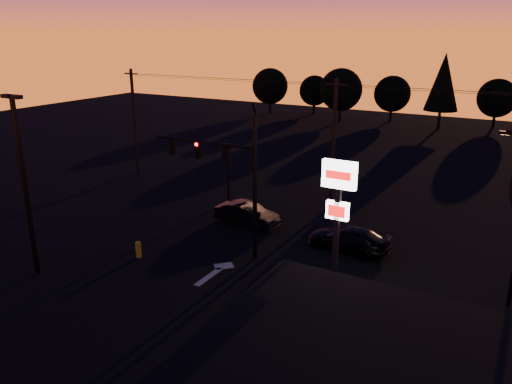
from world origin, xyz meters
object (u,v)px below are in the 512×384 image
traffic_signal_mast (229,168)px  suv_parked (394,372)px  secondary_signal (228,164)px  car_mid (247,214)px  parking_lot_light (23,175)px  pylon_sign (338,204)px  car_right (348,239)px  bollard (138,250)px

traffic_signal_mast → suv_parked: 13.56m
secondary_signal → car_mid: (3.52, -3.26, -2.15)m
parking_lot_light → suv_parked: (18.39, 0.27, -4.57)m
parking_lot_light → pylon_sign: (14.50, 4.50, -0.36)m
car_right → pylon_sign: bearing=18.4°
pylon_sign → car_right: pylon_sign is taller
pylon_sign → car_right: 7.56m
car_mid → bollard: bearing=162.1°
secondary_signal → car_right: bearing=-20.2°
parking_lot_light → traffic_signal_mast: bearing=43.4°
traffic_signal_mast → secondary_signal: (-4.90, 7.49, -2.07)m
car_right → suv_parked: 11.62m
parking_lot_light → car_right: bearing=39.0°
secondary_signal → parking_lot_light: (-2.50, -14.49, 2.41)m
secondary_signal → car_right: size_ratio=0.92×
bollard → suv_parked: suv_parked is taller
pylon_sign → car_mid: bearing=141.6°
bollard → car_right: 11.78m
bollard → suv_parked: (15.10, -3.74, 0.25)m
bollard → car_right: size_ratio=0.19×
car_mid → suv_parked: bearing=-128.8°
secondary_signal → parking_lot_light: bearing=-99.8°
traffic_signal_mast → car_right: size_ratio=1.82×
traffic_signal_mast → bollard: (-4.11, -2.98, -4.49)m
pylon_sign → parking_lot_light: bearing=-162.8°
secondary_signal → car_right: secondary_signal is taller
suv_parked → traffic_signal_mast: bearing=131.1°
pylon_sign → car_mid: 11.61m
bollard → suv_parked: size_ratio=0.18×
car_right → parking_lot_light: bearing=-45.8°
traffic_signal_mast → pylon_sign: (7.10, -2.49, -0.02)m
pylon_sign → suv_parked: pylon_sign is taller
car_mid → car_right: bearing=-92.4°
pylon_sign → suv_parked: size_ratio=1.36×
secondary_signal → bollard: (0.79, -10.47, -2.41)m
secondary_signal → traffic_signal_mast: bearing=-56.8°
secondary_signal → car_mid: secondary_signal is taller
traffic_signal_mast → suv_parked: traffic_signal_mast is taller
secondary_signal → car_right: (10.56, -3.89, -2.18)m
secondary_signal → bollard: secondary_signal is taller
traffic_signal_mast → bollard: traffic_signal_mast is taller
car_mid → car_right: size_ratio=0.92×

